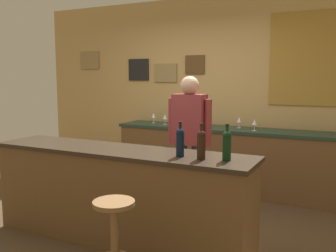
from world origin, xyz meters
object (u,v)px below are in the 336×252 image
(wine_glass_c, at_px, (173,117))
(bartender, at_px, (189,137))
(wine_glass_d, at_px, (239,120))
(wine_glass_e, at_px, (255,123))
(wine_glass_a, at_px, (154,116))
(wine_glass_b, at_px, (165,117))
(bar_stool, at_px, (114,229))
(wine_bottle_b, at_px, (201,143))
(wine_bottle_c, at_px, (227,144))
(wine_bottle_a, at_px, (180,141))

(wine_glass_c, bearing_deg, bartender, -56.68)
(wine_glass_d, relative_size, wine_glass_e, 1.00)
(wine_glass_c, relative_size, wine_glass_e, 1.00)
(bartender, relative_size, wine_glass_c, 10.45)
(wine_glass_a, relative_size, wine_glass_b, 1.00)
(bar_stool, xyz_separation_m, wine_bottle_b, (0.45, 0.63, 0.60))
(wine_bottle_b, bearing_deg, wine_glass_d, 97.90)
(wine_bottle_c, xyz_separation_m, wine_glass_e, (-0.25, 1.97, -0.05))
(wine_glass_a, bearing_deg, wine_bottle_c, -48.71)
(wine_glass_b, distance_m, wine_glass_e, 1.37)
(wine_bottle_a, xyz_separation_m, wine_bottle_b, (0.21, -0.03, 0.00))
(wine_bottle_c, xyz_separation_m, wine_glass_b, (-1.62, 2.04, -0.05))
(bar_stool, distance_m, wine_glass_d, 2.89)
(bartender, height_order, wine_glass_e, bartender)
(wine_bottle_c, height_order, wine_glass_d, wine_bottle_c)
(wine_glass_a, distance_m, wine_glass_b, 0.25)
(bartender, xyz_separation_m, wine_bottle_a, (0.30, -0.90, 0.12))
(bar_stool, xyz_separation_m, wine_glass_c, (-0.87, 2.79, 0.55))
(wine_bottle_b, bearing_deg, wine_glass_e, 91.30)
(bar_stool, bearing_deg, wine_glass_c, 107.29)
(bartender, height_order, wine_bottle_a, bartender)
(wine_bottle_a, height_order, wine_glass_d, wine_bottle_a)
(wine_glass_a, bearing_deg, wine_glass_b, -17.74)
(wine_glass_b, bearing_deg, wine_glass_a, 162.26)
(wine_bottle_c, bearing_deg, wine_glass_c, 125.92)
(wine_bottle_c, relative_size, wine_glass_a, 1.97)
(wine_bottle_a, relative_size, wine_glass_a, 1.97)
(bar_stool, distance_m, wine_glass_a, 3.10)
(bartender, bearing_deg, wine_bottle_c, -50.66)
(wine_glass_b, relative_size, wine_glass_c, 1.00)
(wine_glass_c, bearing_deg, bar_stool, -72.71)
(bar_stool, height_order, wine_bottle_c, wine_bottle_c)
(bartender, xyz_separation_m, bar_stool, (0.06, -1.56, -0.48))
(wine_glass_c, distance_m, wine_glass_d, 1.02)
(bartender, relative_size, wine_glass_a, 10.45)
(wine_bottle_a, height_order, wine_glass_c, wine_bottle_a)
(wine_bottle_a, distance_m, wine_glass_c, 2.41)
(wine_bottle_a, xyz_separation_m, wine_glass_b, (-1.21, 2.07, -0.05))
(wine_bottle_c, distance_m, wine_glass_a, 2.82)
(wine_glass_c, bearing_deg, wine_glass_e, -6.20)
(bar_stool, relative_size, wine_glass_c, 4.39)
(bartender, relative_size, wine_glass_b, 10.45)
(wine_bottle_a, relative_size, wine_glass_d, 1.97)
(wine_bottle_a, relative_size, wine_glass_b, 1.97)
(wine_bottle_b, distance_m, wine_glass_a, 2.73)
(wine_glass_c, distance_m, wine_glass_e, 1.28)
(wine_glass_b, xyz_separation_m, wine_glass_c, (0.09, 0.07, 0.00))
(bar_stool, bearing_deg, bartender, 92.05)
(bar_stool, distance_m, wine_glass_b, 2.94)
(bartender, distance_m, wine_glass_b, 1.48)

